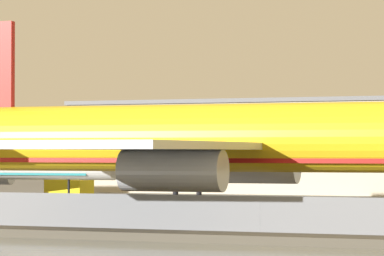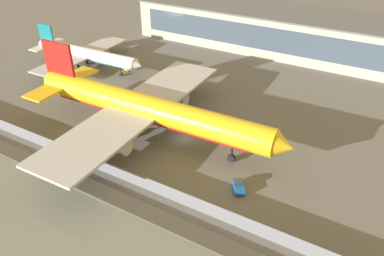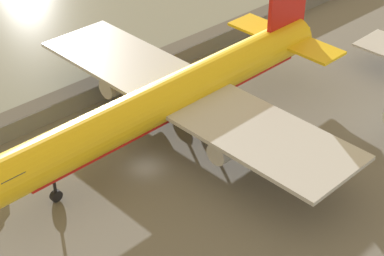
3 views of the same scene
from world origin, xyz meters
name	(u,v)px [view 3 (image 3 of 3)]	position (x,y,z in m)	size (l,w,h in m)	color
ground_plane	(146,167)	(0.00, 0.00, 0.00)	(500.00, 500.00, 0.00)	#66635E
shoreline_seawall	(53,100)	(0.00, -20.50, 0.25)	(320.00, 3.00, 0.50)	#474238
perimeter_fence	(70,106)	(0.00, -16.00, 1.24)	(280.00, 0.10, 2.49)	slate
cargo_jet_yellow	(176,96)	(-7.23, -2.51, 6.03)	(56.58, 48.62, 15.79)	yellow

